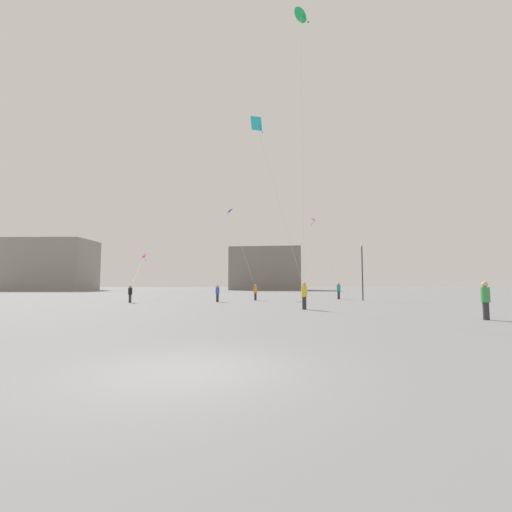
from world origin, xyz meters
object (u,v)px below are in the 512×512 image
at_px(kite_magenta_delta, 143,257).
at_px(lamppost_east, 362,263).
at_px(person_in_orange, 255,292).
at_px(person_in_blue, 217,292).
at_px(person_in_yellow, 304,294).
at_px(kite_violet_diamond, 314,221).
at_px(kite_cobalt_delta, 230,213).
at_px(building_left_hall, 49,265).
at_px(kite_cyan_delta, 258,127).
at_px(kite_emerald_diamond, 301,23).
at_px(person_in_black, 130,293).
at_px(building_centre_hall, 267,269).
at_px(person_in_green, 485,299).
at_px(person_in_teal, 339,290).

height_order(kite_magenta_delta, lamppost_east, lamppost_east).
height_order(person_in_orange, person_in_blue, same).
distance_m(person_in_yellow, kite_violet_diamond, 19.79).
relative_size(person_in_orange, kite_cobalt_delta, 0.16).
relative_size(kite_violet_diamond, lamppost_east, 1.44).
bearing_deg(building_left_hall, person_in_yellow, -45.41).
bearing_deg(kite_cyan_delta, person_in_blue, 115.23).
relative_size(person_in_blue, person_in_yellow, 0.88).
distance_m(person_in_blue, kite_emerald_diamond, 22.07).
xyz_separation_m(person_in_black, person_in_yellow, (15.16, -7.27, 0.13)).
bearing_deg(kite_cyan_delta, kite_emerald_diamond, -66.63).
relative_size(person_in_orange, person_in_blue, 1.00).
height_order(person_in_orange, kite_cobalt_delta, kite_cobalt_delta).
height_order(building_left_hall, building_centre_hall, building_left_hall).
relative_size(person_in_green, building_centre_hall, 0.10).
xyz_separation_m(person_in_black, lamppost_east, (22.08, 5.26, 2.96)).
bearing_deg(person_in_blue, person_in_orange, -159.83).
xyz_separation_m(kite_magenta_delta, lamppost_east, (25.49, -6.26, -1.22)).
height_order(kite_cyan_delta, lamppost_east, kite_cyan_delta).
bearing_deg(kite_cyan_delta, lamppost_east, 52.05).
relative_size(kite_magenta_delta, building_left_hall, 0.60).
relative_size(kite_emerald_diamond, kite_magenta_delta, 1.18).
relative_size(kite_cobalt_delta, kite_violet_diamond, 1.19).
distance_m(person_in_black, kite_violet_diamond, 22.32).
bearing_deg(kite_emerald_diamond, kite_magenta_delta, 125.69).
distance_m(kite_cobalt_delta, lamppost_east, 17.60).
bearing_deg(person_in_green, kite_cyan_delta, -167.01).
xyz_separation_m(person_in_blue, person_in_black, (-7.74, -1.56, -0.01)).
relative_size(kite_cobalt_delta, building_centre_hall, 0.53).
distance_m(person_in_blue, person_in_black, 7.89).
distance_m(person_in_black, building_left_hall, 68.10).
bearing_deg(kite_magenta_delta, person_in_green, -42.96).
xyz_separation_m(person_in_green, kite_magenta_delta, (-26.77, 24.93, 4.05)).
xyz_separation_m(building_centre_hall, lamppost_east, (11.52, -56.01, -1.70)).
bearing_deg(person_in_teal, kite_emerald_diamond, 119.10).
bearing_deg(lamppost_east, kite_cyan_delta, -127.95).
distance_m(kite_cyan_delta, building_centre_hall, 69.25).
distance_m(person_in_teal, kite_cobalt_delta, 16.50).
xyz_separation_m(person_in_teal, building_centre_hall, (-9.56, 53.25, 4.52)).
xyz_separation_m(kite_cyan_delta, kite_magenta_delta, (-15.46, 19.12, -7.56)).
xyz_separation_m(person_in_teal, kite_cyan_delta, (-8.07, -15.62, 11.60)).
relative_size(person_in_teal, building_left_hall, 0.09).
distance_m(kite_magenta_delta, building_centre_hall, 51.68).
bearing_deg(kite_magenta_delta, building_centre_hall, 74.31).
distance_m(kite_cyan_delta, kite_emerald_diamond, 7.12).
xyz_separation_m(person_in_blue, person_in_teal, (12.39, 6.46, 0.13)).
bearing_deg(kite_emerald_diamond, person_in_green, 1.53).
relative_size(person_in_green, building_left_hall, 0.09).
bearing_deg(person_in_black, person_in_teal, 160.78).
height_order(kite_magenta_delta, building_centre_hall, building_centre_hall).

